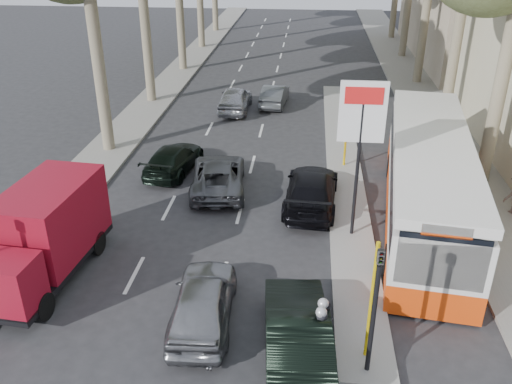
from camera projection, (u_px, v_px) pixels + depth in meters
ground at (243, 325)px, 14.98m from camera, size 120.00×120.00×0.00m
sidewalk_right at (414, 86)px, 36.43m from camera, size 3.20×70.00×0.12m
median_left at (182, 69)px, 40.56m from camera, size 2.40×64.00×0.12m
traffic_island at (344, 166)px, 24.44m from camera, size 1.50×26.00×0.16m
billboard at (360, 139)px, 17.47m from camera, size 1.50×12.10×5.60m
traffic_light_island at (376, 292)px, 12.24m from camera, size 0.16×0.41×3.60m
silver_hatchback at (203, 301)px, 14.79m from camera, size 1.85×4.16×1.39m
dark_hatchback at (297, 332)px, 13.62m from camera, size 1.99×4.65×1.49m
queue_car_a at (218, 175)px, 22.25m from camera, size 2.64×4.80×1.27m
queue_car_b at (311, 189)px, 20.94m from camera, size 2.26×4.95×1.40m
queue_car_c at (235, 99)px, 31.53m from camera, size 1.75×4.22×1.43m
queue_car_d at (275, 95)px, 32.53m from camera, size 1.63×3.87×1.24m
queue_car_e at (173, 159)px, 23.87m from camera, size 2.24×4.36×1.21m
red_truck at (44, 234)px, 16.42m from camera, size 2.45×5.50×2.85m
city_bus at (428, 178)px, 19.56m from camera, size 4.16×12.37×3.20m
motorcycle at (321, 333)px, 13.46m from camera, size 0.84×2.11×1.80m
pedestrian_near at (443, 160)px, 22.46m from camera, size 1.10×1.27×1.97m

